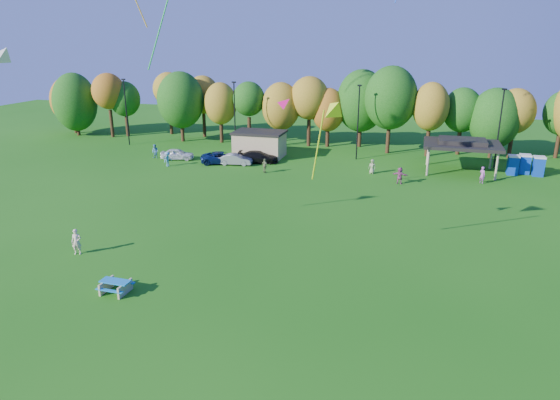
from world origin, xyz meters
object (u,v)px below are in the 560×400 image
(car_d, at_px, (259,157))
(car_a, at_px, (177,154))
(car_c, at_px, (222,158))
(car_b, at_px, (236,159))
(picnic_table, at_px, (116,286))
(kite_flyer, at_px, (77,242))
(porta_potties, at_px, (525,165))

(car_d, bearing_deg, car_a, 86.92)
(car_a, xyz_separation_m, car_c, (6.11, -0.34, 0.02))
(car_b, bearing_deg, picnic_table, -179.92)
(car_c, relative_size, car_d, 1.05)
(car_a, distance_m, car_b, 7.91)
(kite_flyer, height_order, car_b, kite_flyer)
(porta_potties, relative_size, car_d, 0.78)
(porta_potties, bearing_deg, kite_flyer, -137.08)
(car_d, bearing_deg, picnic_table, 172.97)
(picnic_table, bearing_deg, car_b, 98.69)
(picnic_table, bearing_deg, car_c, 101.82)
(kite_flyer, relative_size, car_b, 0.47)
(porta_potties, xyz_separation_m, car_c, (-34.08, -4.36, -0.39))
(kite_flyer, bearing_deg, picnic_table, -55.25)
(car_b, distance_m, car_d, 2.90)
(car_b, bearing_deg, car_a, 78.82)
(car_a, height_order, car_c, car_c)
(porta_potties, relative_size, picnic_table, 2.07)
(kite_flyer, relative_size, car_a, 0.46)
(car_a, distance_m, car_c, 6.12)
(porta_potties, xyz_separation_m, car_a, (-40.19, -4.02, -0.41))
(car_c, bearing_deg, car_d, -87.45)
(picnic_table, relative_size, car_a, 0.45)
(car_b, distance_m, car_c, 1.79)
(car_b, height_order, car_d, car_d)
(car_c, bearing_deg, porta_potties, -101.70)
(car_c, bearing_deg, picnic_table, 171.63)
(kite_flyer, xyz_separation_m, car_d, (3.95, 28.83, -0.23))
(picnic_table, distance_m, car_b, 31.43)
(car_b, bearing_deg, car_c, 76.80)
(picnic_table, relative_size, kite_flyer, 0.98)
(picnic_table, bearing_deg, kite_flyer, 145.64)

